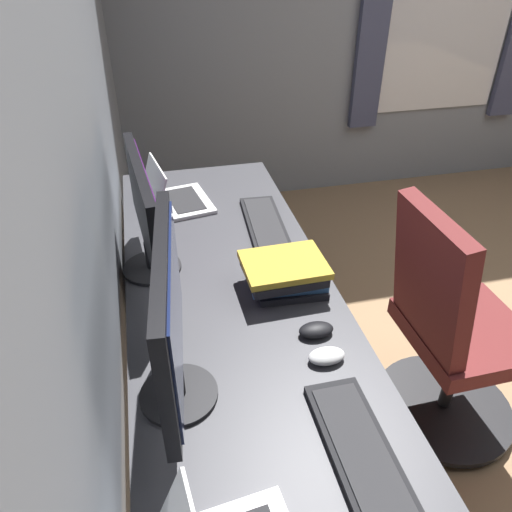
{
  "coord_description": "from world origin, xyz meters",
  "views": [
    {
      "loc": [
        -1.13,
        2.08,
        1.74
      ],
      "look_at": [
        -0.0,
        1.82,
        0.95
      ],
      "focal_mm": 34.67,
      "sensor_mm": 36.0,
      "label": 1
    }
  ],
  "objects_px": {
    "mouse_main": "(316,330)",
    "keyboard_spare": "(265,223)",
    "office_chair": "(449,337)",
    "keyboard_main": "(362,454)",
    "monitor_secondary": "(170,320)",
    "monitor_primary": "(145,211)",
    "mouse_spare": "(327,356)",
    "drawer_pedestal": "(214,316)",
    "laptop_leftmost": "(173,195)",
    "book_stack_near": "(286,274)"
  },
  "relations": [
    {
      "from": "mouse_main",
      "to": "keyboard_main",
      "type": "bearing_deg",
      "value": 175.91
    },
    {
      "from": "monitor_primary",
      "to": "mouse_main",
      "type": "distance_m",
      "value": 0.66
    },
    {
      "from": "drawer_pedestal",
      "to": "monitor_secondary",
      "type": "relative_size",
      "value": 1.33
    },
    {
      "from": "keyboard_spare",
      "to": "book_stack_near",
      "type": "relative_size",
      "value": 1.57
    },
    {
      "from": "mouse_spare",
      "to": "office_chair",
      "type": "distance_m",
      "value": 0.71
    },
    {
      "from": "mouse_main",
      "to": "mouse_spare",
      "type": "height_order",
      "value": "same"
    },
    {
      "from": "keyboard_spare",
      "to": "office_chair",
      "type": "bearing_deg",
      "value": -130.11
    },
    {
      "from": "laptop_leftmost",
      "to": "keyboard_main",
      "type": "xyz_separation_m",
      "value": [
        -1.29,
        -0.3,
        -0.04
      ]
    },
    {
      "from": "monitor_primary",
      "to": "keyboard_spare",
      "type": "relative_size",
      "value": 1.33
    },
    {
      "from": "monitor_secondary",
      "to": "laptop_leftmost",
      "type": "bearing_deg",
      "value": -4.35
    },
    {
      "from": "keyboard_spare",
      "to": "mouse_spare",
      "type": "xyz_separation_m",
      "value": [
        -0.74,
        0.01,
        0.01
      ]
    },
    {
      "from": "monitor_secondary",
      "to": "keyboard_spare",
      "type": "relative_size",
      "value": 1.23
    },
    {
      "from": "monitor_secondary",
      "to": "mouse_spare",
      "type": "distance_m",
      "value": 0.47
    },
    {
      "from": "keyboard_spare",
      "to": "keyboard_main",
      "type": "bearing_deg",
      "value": 178.24
    },
    {
      "from": "drawer_pedestal",
      "to": "laptop_leftmost",
      "type": "distance_m",
      "value": 0.54
    },
    {
      "from": "keyboard_main",
      "to": "keyboard_spare",
      "type": "height_order",
      "value": "same"
    },
    {
      "from": "mouse_main",
      "to": "monitor_secondary",
      "type": "bearing_deg",
      "value": 108.35
    },
    {
      "from": "monitor_primary",
      "to": "keyboard_main",
      "type": "xyz_separation_m",
      "value": [
        -0.84,
        -0.42,
        -0.22
      ]
    },
    {
      "from": "mouse_spare",
      "to": "keyboard_spare",
      "type": "bearing_deg",
      "value": -0.67
    },
    {
      "from": "drawer_pedestal",
      "to": "monitor_primary",
      "type": "xyz_separation_m",
      "value": [
        -0.15,
        0.22,
        0.61
      ]
    },
    {
      "from": "keyboard_spare",
      "to": "mouse_spare",
      "type": "distance_m",
      "value": 0.74
    },
    {
      "from": "mouse_spare",
      "to": "office_chair",
      "type": "bearing_deg",
      "value": -67.15
    },
    {
      "from": "monitor_secondary",
      "to": "book_stack_near",
      "type": "xyz_separation_m",
      "value": [
        0.37,
        -0.38,
        -0.2
      ]
    },
    {
      "from": "monitor_primary",
      "to": "office_chair",
      "type": "distance_m",
      "value": 1.19
    },
    {
      "from": "office_chair",
      "to": "keyboard_main",
      "type": "bearing_deg",
      "value": 131.66
    },
    {
      "from": "drawer_pedestal",
      "to": "office_chair",
      "type": "relative_size",
      "value": 0.72
    },
    {
      "from": "keyboard_main",
      "to": "book_stack_near",
      "type": "distance_m",
      "value": 0.64
    },
    {
      "from": "mouse_main",
      "to": "keyboard_spare",
      "type": "bearing_deg",
      "value": -0.28
    },
    {
      "from": "laptop_leftmost",
      "to": "mouse_spare",
      "type": "distance_m",
      "value": 1.05
    },
    {
      "from": "monitor_primary",
      "to": "office_chair",
      "type": "xyz_separation_m",
      "value": [
        -0.29,
        -1.03,
        -0.5
      ]
    },
    {
      "from": "monitor_secondary",
      "to": "book_stack_near",
      "type": "bearing_deg",
      "value": -45.91
    },
    {
      "from": "keyboard_spare",
      "to": "mouse_main",
      "type": "distance_m",
      "value": 0.64
    },
    {
      "from": "keyboard_spare",
      "to": "book_stack_near",
      "type": "distance_m",
      "value": 0.4
    },
    {
      "from": "keyboard_spare",
      "to": "office_chair",
      "type": "relative_size",
      "value": 0.44
    },
    {
      "from": "drawer_pedestal",
      "to": "office_chair",
      "type": "bearing_deg",
      "value": -118.28
    },
    {
      "from": "mouse_main",
      "to": "mouse_spare",
      "type": "relative_size",
      "value": 1.0
    },
    {
      "from": "monitor_secondary",
      "to": "monitor_primary",
      "type": "bearing_deg",
      "value": 3.43
    },
    {
      "from": "monitor_primary",
      "to": "book_stack_near",
      "type": "relative_size",
      "value": 2.09
    },
    {
      "from": "laptop_leftmost",
      "to": "mouse_main",
      "type": "relative_size",
      "value": 3.07
    },
    {
      "from": "monitor_secondary",
      "to": "mouse_spare",
      "type": "bearing_deg",
      "value": -85.63
    },
    {
      "from": "mouse_main",
      "to": "office_chair",
      "type": "xyz_separation_m",
      "value": [
        0.14,
        -0.59,
        -0.29
      ]
    },
    {
      "from": "keyboard_main",
      "to": "mouse_spare",
      "type": "bearing_deg",
      "value": -4.45
    },
    {
      "from": "monitor_primary",
      "to": "keyboard_spare",
      "type": "xyz_separation_m",
      "value": [
        0.2,
        -0.45,
        -0.22
      ]
    },
    {
      "from": "monitor_primary",
      "to": "keyboard_main",
      "type": "distance_m",
      "value": 0.96
    },
    {
      "from": "laptop_leftmost",
      "to": "mouse_spare",
      "type": "relative_size",
      "value": 3.07
    },
    {
      "from": "monitor_secondary",
      "to": "keyboard_spare",
      "type": "bearing_deg",
      "value": -28.19
    },
    {
      "from": "monitor_secondary",
      "to": "mouse_main",
      "type": "xyz_separation_m",
      "value": [
        0.14,
        -0.41,
        -0.24
      ]
    },
    {
      "from": "keyboard_main",
      "to": "office_chair",
      "type": "height_order",
      "value": "office_chair"
    },
    {
      "from": "monitor_primary",
      "to": "laptop_leftmost",
      "type": "bearing_deg",
      "value": -14.05
    },
    {
      "from": "drawer_pedestal",
      "to": "mouse_main",
      "type": "relative_size",
      "value": 6.68
    }
  ]
}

